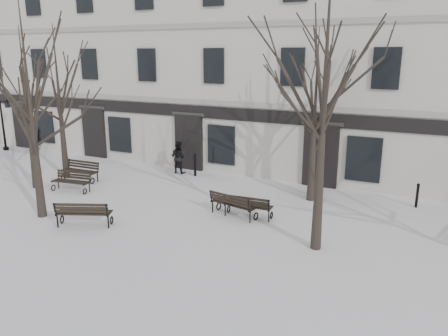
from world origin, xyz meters
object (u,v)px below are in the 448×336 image
Objects in this scene: bench_0 at (72,181)px; bench_1 at (83,213)px; bench_4 at (248,205)px; bench_2 at (233,204)px; tree_0 at (26,90)px; bench_3 at (81,170)px; tree_2 at (326,71)px; lamp_post at (5,121)px; tree_1 at (28,86)px.

bench_1 is (3.50, -2.92, 0.05)m from bench_0.
bench_0 is 8.40m from bench_4.
bench_0 is 7.83m from bench_2.
bench_2 is (4.33, 3.24, -0.01)m from bench_1.
bench_4 reaches higher than bench_0.
bench_3 is (1.04, 1.78, -3.95)m from tree_0.
bench_1 is at bearing -166.31° from tree_2.
lamp_post is (-18.38, 4.05, 1.39)m from bench_4.
bench_2 is at bearing 10.26° from bench_4.
lamp_post is (-8.11, 4.85, -2.58)m from tree_0.
tree_2 is at bearing 169.67° from bench_1.
tree_2 reaches higher than bench_0.
tree_2 is at bearing -2.88° from tree_0.
bench_2 is at bearing -167.21° from bench_1.
tree_0 reaches higher than bench_0.
lamp_post is (-9.14, 3.07, 1.37)m from bench_3.
bench_4 is (9.24, -0.98, -0.02)m from bench_3.
tree_1 is 5.42m from bench_0.
bench_3 is 9.74m from lamp_post.
tree_1 is 8.95m from bench_4.
tree_1 is 3.98× the size of bench_2.
bench_4 is at bearing -4.85° from bench_0.
tree_2 is at bearing -13.06° from bench_0.
bench_3 is at bearing -18.57° from lamp_post.
bench_3 reaches higher than bench_2.
tree_1 is 4.87m from bench_1.
tree_2 is at bearing 149.79° from bench_4.
bench_2 is 18.37m from lamp_post.
bench_2 is 8.76m from bench_3.
tree_2 reaches higher than lamp_post.
bench_4 is (0.55, 0.14, -0.02)m from bench_2.
bench_2 is at bearing 26.09° from tree_1.
bench_3 is at bearing 59.76° from tree_0.
lamp_post reaches higher than bench_4.
bench_3 is (-2.19, 4.31, -4.37)m from tree_1.
bench_4 is (7.05, 3.33, -4.39)m from tree_1.
tree_1 is at bearing 38.17° from bench_2.
bench_2 is at bearing -9.66° from bench_3.
tree_0 is 0.91× the size of tree_1.
tree_0 is 3.93× the size of bench_0.
bench_0 is at bearing 114.91° from tree_1.
bench_0 is at bearing 9.95° from tree_0.
bench_2 is (-3.54, 1.32, -5.00)m from tree_2.
tree_0 reaches higher than bench_2.
bench_4 is at bearing 25.24° from tree_1.
tree_1 reaches higher than bench_1.
bench_1 is 15.47m from lamp_post.
bench_1 is (2.17, -0.06, -4.36)m from tree_1.
tree_0 is 3.84× the size of bench_4.
tree_0 is 11.05m from bench_4.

